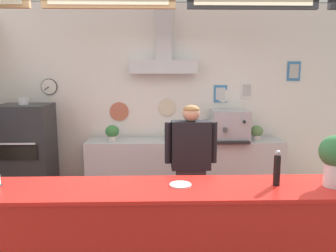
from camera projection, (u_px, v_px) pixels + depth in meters
The scene contains 13 objects.
back_wall_assembly at pixel (170, 94), 5.44m from camera, with size 5.53×2.82×2.99m.
service_counter at pixel (182, 248), 2.85m from camera, with size 3.97×0.61×1.04m.
back_prep_counter at pixel (185, 169), 5.38m from camera, with size 3.00×0.52×0.90m.
pizza_oven at pixel (27, 155), 5.00m from camera, with size 0.71×0.67×1.58m.
shop_worker at pixel (191, 167), 4.03m from camera, with size 0.61×0.23×1.57m.
espresso_machine at pixel (229, 126), 5.27m from camera, with size 0.55×0.56×0.46m.
potted_thyme at pixel (257, 132), 5.28m from camera, with size 0.19×0.19×0.23m.
potted_sage at pixel (171, 132), 5.26m from camera, with size 0.20×0.20×0.24m.
potted_basil at pixel (112, 132), 5.23m from camera, with size 0.21×0.21×0.24m.
potted_oregano at pixel (205, 132), 5.32m from camera, with size 0.18×0.18×0.22m.
basil_vase at pixel (336, 158), 2.74m from camera, with size 0.26×0.26×0.42m.
pepper_grinder at pixel (277, 168), 2.78m from camera, with size 0.05×0.05×0.29m.
condiment_plate at pixel (180, 185), 2.80m from camera, with size 0.18×0.18×0.01m.
Camera 1 is at (-0.18, -3.16, 1.97)m, focal length 37.06 mm.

